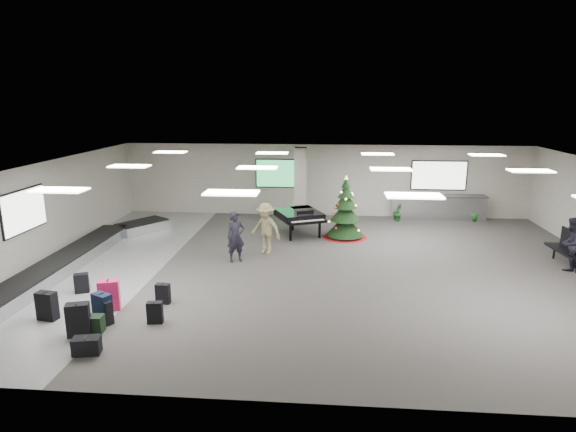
# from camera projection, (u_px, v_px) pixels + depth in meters

# --- Properties ---
(ground) EXTENTS (18.00, 18.00, 0.00)m
(ground) POSITION_uv_depth(u_px,v_px,m) (322.00, 267.00, 15.16)
(ground) COLOR #3B3735
(ground) RESTS_ON ground
(room_envelope) EXTENTS (18.02, 14.02, 3.21)m
(room_envelope) POSITION_uv_depth(u_px,v_px,m) (311.00, 191.00, 15.28)
(room_envelope) COLOR #9F9C91
(room_envelope) RESTS_ON ground
(baggage_carousel) EXTENTS (2.28, 9.71, 0.43)m
(baggage_carousel) POSITION_uv_depth(u_px,v_px,m) (81.00, 255.00, 15.65)
(baggage_carousel) COLOR silver
(baggage_carousel) RESTS_ON ground
(service_counter) EXTENTS (4.05, 0.65, 1.08)m
(service_counter) POSITION_uv_depth(u_px,v_px,m) (438.00, 207.00, 21.07)
(service_counter) COLOR silver
(service_counter) RESTS_ON ground
(suitcase_0) EXTENTS (0.55, 0.41, 0.79)m
(suitcase_0) POSITION_uv_depth(u_px,v_px,m) (78.00, 320.00, 10.72)
(suitcase_0) COLOR black
(suitcase_0) RESTS_ON ground
(suitcase_1) EXTENTS (0.42, 0.35, 0.59)m
(suitcase_1) POSITION_uv_depth(u_px,v_px,m) (105.00, 312.00, 11.33)
(suitcase_1) COLOR black
(suitcase_1) RESTS_ON ground
(pink_suitcase) EXTENTS (0.56, 0.42, 0.80)m
(pink_suitcase) POSITION_uv_depth(u_px,v_px,m) (109.00, 295.00, 12.03)
(pink_suitcase) COLOR #D71C52
(pink_suitcase) RESTS_ON ground
(suitcase_3) EXTENTS (0.36, 0.21, 0.55)m
(suitcase_3) POSITION_uv_depth(u_px,v_px,m) (163.00, 294.00, 12.45)
(suitcase_3) COLOR black
(suitcase_3) RESTS_ON ground
(navy_suitcase) EXTENTS (0.53, 0.44, 0.72)m
(navy_suitcase) POSITION_uv_depth(u_px,v_px,m) (102.00, 308.00, 11.41)
(navy_suitcase) COLOR black
(navy_suitcase) RESTS_ON ground
(suitcase_5) EXTENTS (0.50, 0.33, 0.72)m
(suitcase_5) POSITION_uv_depth(u_px,v_px,m) (47.00, 306.00, 11.51)
(suitcase_5) COLOR black
(suitcase_5) RESTS_ON ground
(green_duffel) EXTENTS (0.61, 0.34, 0.42)m
(green_duffel) POSITION_uv_depth(u_px,v_px,m) (90.00, 324.00, 10.92)
(green_duffel) COLOR black
(green_duffel) RESTS_ON ground
(suitcase_7) EXTENTS (0.38, 0.23, 0.54)m
(suitcase_7) POSITION_uv_depth(u_px,v_px,m) (155.00, 312.00, 11.36)
(suitcase_7) COLOR black
(suitcase_7) RESTS_ON ground
(suitcase_8) EXTENTS (0.42, 0.34, 0.57)m
(suitcase_8) POSITION_uv_depth(u_px,v_px,m) (82.00, 283.00, 13.12)
(suitcase_8) COLOR black
(suitcase_8) RESTS_ON ground
(black_duffel) EXTENTS (0.60, 0.41, 0.38)m
(black_duffel) POSITION_uv_depth(u_px,v_px,m) (87.00, 346.00, 10.00)
(black_duffel) COLOR black
(black_duffel) RESTS_ON ground
(christmas_tree) EXTENTS (1.69, 1.69, 2.41)m
(christmas_tree) POSITION_uv_depth(u_px,v_px,m) (345.00, 216.00, 18.26)
(christmas_tree) COLOR maroon
(christmas_tree) RESTS_ON ground
(grand_piano) EXTENTS (2.14, 2.37, 1.11)m
(grand_piano) POSITION_uv_depth(u_px,v_px,m) (299.00, 215.00, 18.56)
(grand_piano) COLOR black
(grand_piano) RESTS_ON ground
(bench) EXTENTS (0.68, 1.74, 1.08)m
(bench) POSITION_uv_depth(u_px,v_px,m) (571.00, 247.00, 15.17)
(bench) COLOR black
(bench) RESTS_ON ground
(traveler_a) EXTENTS (0.72, 0.64, 1.66)m
(traveler_a) POSITION_uv_depth(u_px,v_px,m) (236.00, 237.00, 15.53)
(traveler_a) COLOR black
(traveler_a) RESTS_ON ground
(traveler_b) EXTENTS (1.30, 1.05, 1.76)m
(traveler_b) POSITION_uv_depth(u_px,v_px,m) (266.00, 228.00, 16.36)
(traveler_b) COLOR #8F8558
(traveler_b) RESTS_ON ground
(traveler_bench) EXTENTS (1.03, 1.02, 1.67)m
(traveler_bench) POSITION_uv_depth(u_px,v_px,m) (571.00, 244.00, 14.76)
(traveler_bench) COLOR black
(traveler_bench) RESTS_ON ground
(potted_plant_left) EXTENTS (0.50, 0.49, 0.71)m
(potted_plant_left) POSITION_uv_depth(u_px,v_px,m) (398.00, 213.00, 20.80)
(potted_plant_left) COLOR #164619
(potted_plant_left) RESTS_ON ground
(potted_plant_right) EXTENTS (0.67, 0.67, 0.86)m
(potted_plant_right) POSITION_uv_depth(u_px,v_px,m) (474.00, 211.00, 20.83)
(potted_plant_right) COLOR #164619
(potted_plant_right) RESTS_ON ground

